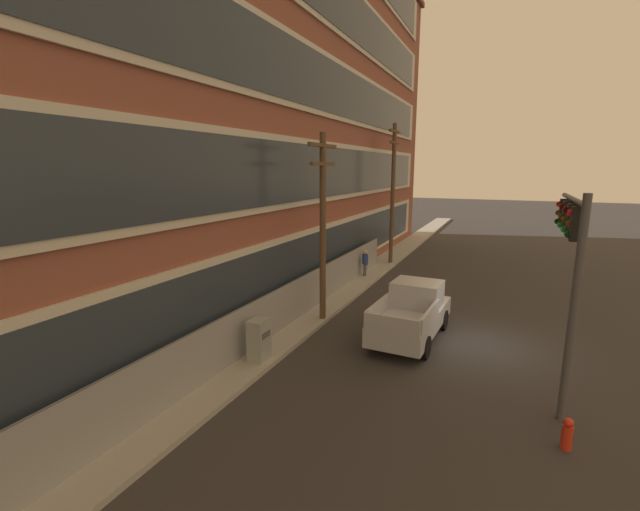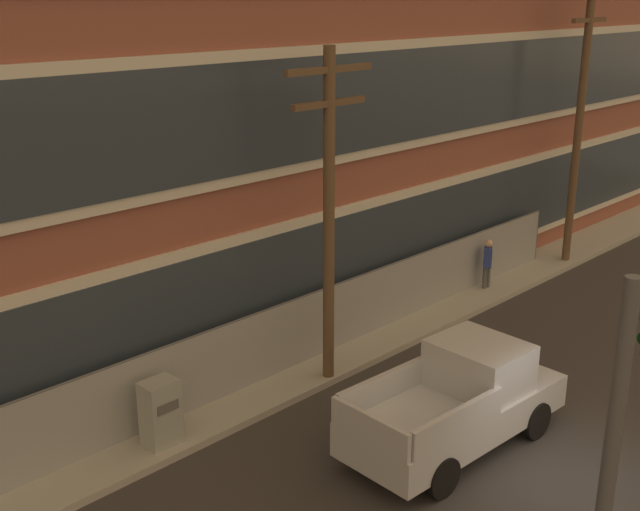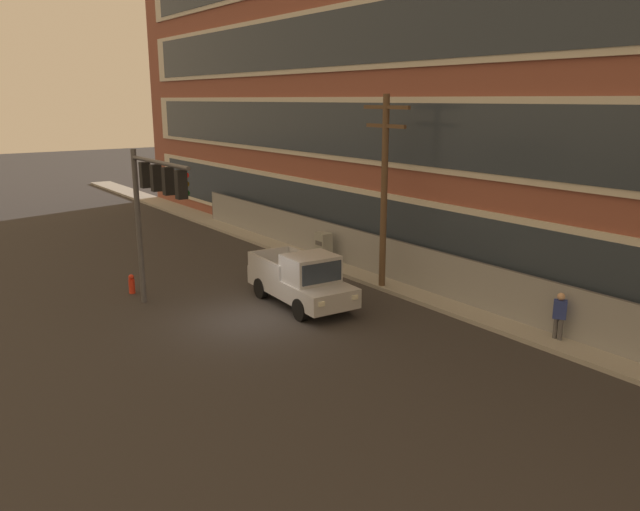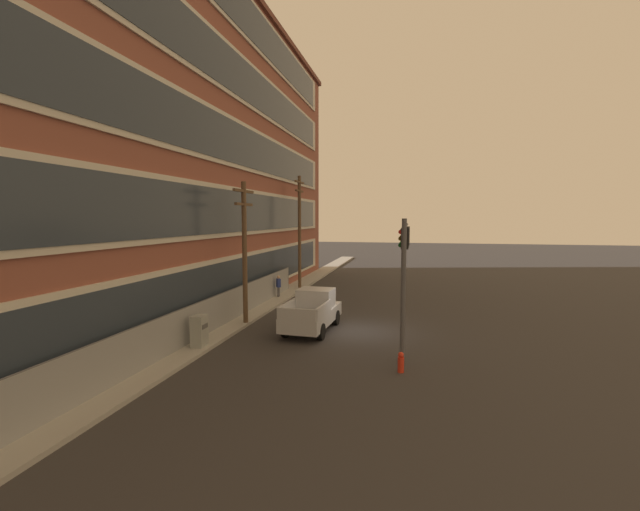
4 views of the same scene
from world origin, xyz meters
name	(u,v)px [view 4 (image 4 of 4)]	position (x,y,z in m)	size (l,w,h in m)	color
ground_plane	(361,331)	(0.00, 0.00, 0.00)	(160.00, 160.00, 0.00)	#333030
sidewalk_building_side	(235,322)	(0.00, 6.94, 0.08)	(80.00, 1.75, 0.16)	#9E9B93
brick_mill_building	(125,132)	(-1.82, 12.03, 10.20)	(53.36, 9.03, 20.38)	brown
chain_link_fence	(202,320)	(-3.20, 7.24, 0.96)	(28.55, 0.06, 1.89)	gray
traffic_signal_mast	(405,253)	(-2.54, -2.22, 4.31)	(4.86, 0.43, 5.80)	#4C4C51
pickup_truck_silver	(313,312)	(-0.29, 2.48, 0.97)	(5.18, 2.29, 2.07)	#B2B5BA
utility_pole_near_corner	(245,246)	(-0.12, 6.27, 4.33)	(2.52, 0.26, 7.74)	brown
utility_pole_midblock	(300,227)	(11.76, 6.47, 5.05)	(2.41, 0.26, 9.17)	brown
electrical_cabinet	(199,333)	(-4.62, 6.59, 0.77)	(0.70, 0.56, 1.53)	#939993
pedestrian_near_cabinet	(279,285)	(7.56, 6.91, 0.97)	(0.47, 0.42, 1.69)	#4C4C51
fire_hydrant	(401,362)	(-5.52, -2.21, 0.38)	(0.24, 0.24, 0.78)	red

